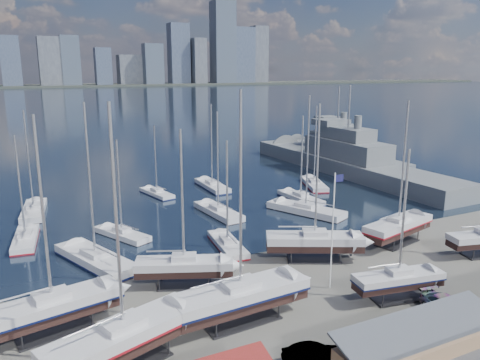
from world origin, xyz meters
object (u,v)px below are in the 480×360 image
naval_ship_west (336,152)px  flagpole (333,224)px  sailboat_cradle_0 (53,307)px  naval_ship_east (346,164)px

naval_ship_west → flagpole: bearing=143.6°
sailboat_cradle_0 → flagpole: bearing=-19.2°
sailboat_cradle_0 → flagpole: 24.29m
naval_ship_west → flagpole: 65.43m
naval_ship_west → naval_ship_east: bearing=151.9°
naval_ship_west → flagpole: naval_ship_west is taller
sailboat_cradle_0 → naval_ship_east: bearing=21.0°
naval_ship_east → sailboat_cradle_0: bearing=121.2°
sailboat_cradle_0 → naval_ship_west: sailboat_cradle_0 is taller
sailboat_cradle_0 → naval_ship_west: size_ratio=0.41×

